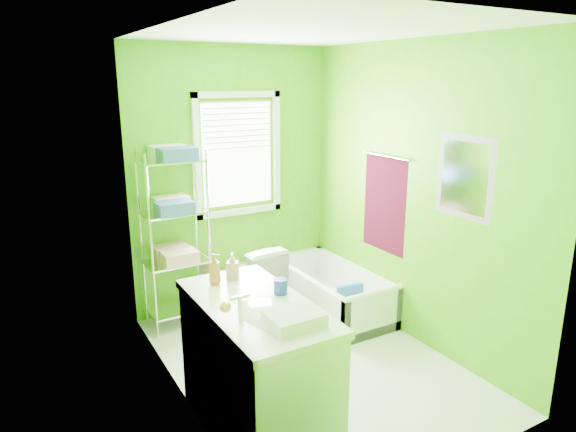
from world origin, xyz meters
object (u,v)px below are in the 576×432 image
vanity (257,365)px  toilet (254,277)px  wire_shelf_unit (176,219)px  bathtub (333,298)px

vanity → toilet: bearing=64.4°
toilet → wire_shelf_unit: 1.00m
toilet → vanity: (-0.79, -1.66, 0.13)m
vanity → wire_shelf_unit: wire_shelf_unit is taller
bathtub → vanity: (-1.47, -1.26, 0.34)m
bathtub → toilet: 0.81m
bathtub → vanity: vanity is taller
toilet → bathtub: bearing=147.6°
bathtub → wire_shelf_unit: 1.74m
vanity → wire_shelf_unit: 1.86m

